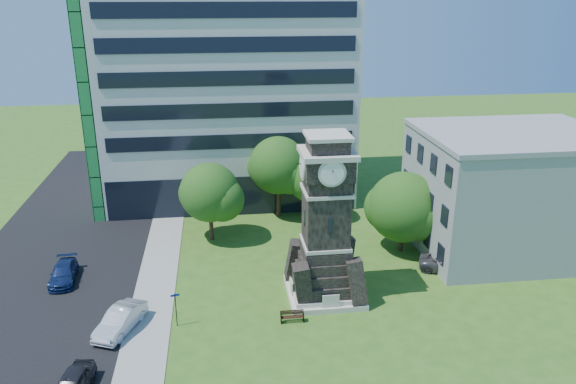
{
  "coord_description": "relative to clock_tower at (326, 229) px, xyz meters",
  "views": [
    {
      "loc": [
        -4.32,
        -33.91,
        21.31
      ],
      "look_at": [
        0.8,
        5.8,
        6.82
      ],
      "focal_mm": 35.0,
      "sensor_mm": 36.0,
      "label": 1
    }
  ],
  "objects": [
    {
      "name": "car_street_north",
      "position": [
        -19.62,
        4.63,
        -4.63
      ],
      "size": [
        2.15,
        4.6,
        1.3
      ],
      "primitive_type": "imported",
      "rotation": [
        0.0,
        0.0,
        0.08
      ],
      "color": "#11204B",
      "rests_on": "ground"
    },
    {
      "name": "tree_ne",
      "position": [
        1.5,
        14.5,
        -1.18
      ],
      "size": [
        5.23,
        4.76,
        6.65
      ],
      "rotation": [
        0.0,
        0.0,
        -0.22
      ],
      "color": "#332114",
      "rests_on": "ground"
    },
    {
      "name": "tree_nw",
      "position": [
        -8.17,
        10.87,
        -0.93
      ],
      "size": [
        5.79,
        5.26,
        7.17
      ],
      "rotation": [
        0.0,
        0.0,
        0.17
      ],
      "color": "#332114",
      "rests_on": "ground"
    },
    {
      "name": "park_bench",
      "position": [
        -2.83,
        -3.29,
        -4.84
      ],
      "size": [
        1.62,
        0.43,
        0.84
      ],
      "rotation": [
        0.0,
        0.0,
        -0.01
      ],
      "color": "black",
      "rests_on": "ground"
    },
    {
      "name": "tree_nc",
      "position": [
        -1.55,
        15.68,
        -0.21
      ],
      "size": [
        6.21,
        5.64,
        8.11
      ],
      "rotation": [
        0.0,
        0.0,
        -0.09
      ],
      "color": "#332114",
      "rests_on": "ground"
    },
    {
      "name": "tree_east",
      "position": [
        8.05,
        6.5,
        -1.4
      ],
      "size": [
        6.61,
        6.01,
        7.05
      ],
      "rotation": [
        0.0,
        0.0,
        0.02
      ],
      "color": "#332114",
      "rests_on": "ground"
    },
    {
      "name": "car_street_mid",
      "position": [
        -14.23,
        -2.86,
        -4.52
      ],
      "size": [
        3.25,
        4.86,
        1.51
      ],
      "primitive_type": "imported",
      "rotation": [
        0.0,
        0.0,
        -0.4
      ],
      "color": "#B6B9BE",
      "rests_on": "ground"
    },
    {
      "name": "ground",
      "position": [
        -3.0,
        -2.0,
        -5.28
      ],
      "size": [
        160.0,
        160.0,
        0.0
      ],
      "primitive_type": "plane",
      "color": "#315C1A",
      "rests_on": "ground"
    },
    {
      "name": "car_east_lot",
      "position": [
        10.63,
        2.33,
        -4.63
      ],
      "size": [
        5.18,
        3.87,
        1.31
      ],
      "primitive_type": "imported",
      "rotation": [
        0.0,
        0.0,
        1.16
      ],
      "color": "#47464B",
      "rests_on": "ground"
    },
    {
      "name": "street_sign",
      "position": [
        -10.57,
        -2.79,
        -3.73
      ],
      "size": [
        0.6,
        0.06,
        2.48
      ],
      "rotation": [
        0.0,
        0.0,
        0.25
      ],
      "color": "black",
      "rests_on": "ground"
    },
    {
      "name": "sidewalk",
      "position": [
        -12.5,
        3.0,
        -5.25
      ],
      "size": [
        3.0,
        70.0,
        0.06
      ],
      "primitive_type": "cube",
      "color": "gray",
      "rests_on": "ground"
    },
    {
      "name": "clock_tower",
      "position": [
        0.0,
        0.0,
        0.0
      ],
      "size": [
        5.4,
        5.4,
        12.22
      ],
      "color": "beige",
      "rests_on": "ground"
    },
    {
      "name": "office_low",
      "position": [
        16.97,
        6.0,
        -0.07
      ],
      "size": [
        15.2,
        12.2,
        10.4
      ],
      "color": "gray",
      "rests_on": "ground"
    },
    {
      "name": "street",
      "position": [
        -21.0,
        3.0,
        -5.27
      ],
      "size": [
        14.0,
        80.0,
        0.02
      ],
      "primitive_type": "cube",
      "color": "black",
      "rests_on": "ground"
    },
    {
      "name": "office_tall",
      "position": [
        -6.2,
        23.84,
        8.94
      ],
      "size": [
        26.2,
        15.11,
        28.6
      ],
      "color": "silver",
      "rests_on": "ground"
    }
  ]
}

